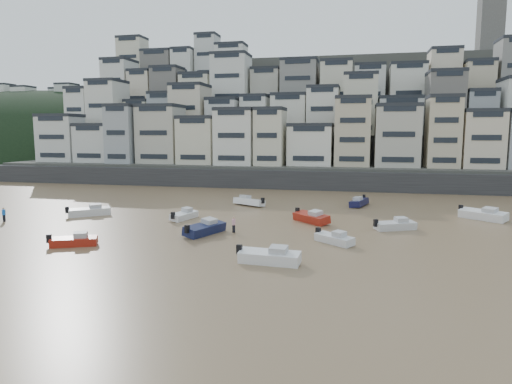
% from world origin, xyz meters
% --- Properties ---
extents(sea_strip, '(340.00, 340.00, 0.00)m').
position_xyz_m(sea_strip, '(-110.00, 145.00, 0.01)').
color(sea_strip, '#4B5C6B').
rests_on(sea_strip, ground).
extents(harbor_wall, '(140.00, 3.00, 3.50)m').
position_xyz_m(harbor_wall, '(10.00, 65.00, 1.75)').
color(harbor_wall, '#38383A').
rests_on(harbor_wall, ground).
extents(hillside, '(141.04, 66.00, 50.00)m').
position_xyz_m(hillside, '(14.73, 104.84, 13.01)').
color(hillside, '#4C4C47').
rests_on(hillside, ground).
extents(headland, '(216.00, 135.00, 53.33)m').
position_xyz_m(headland, '(-95.00, 135.00, 0.02)').
color(headland, black).
rests_on(headland, ground).
extents(boat_a, '(5.68, 2.23, 1.52)m').
position_xyz_m(boat_a, '(14.07, 15.83, 0.76)').
color(boat_a, white).
rests_on(boat_a, ground).
extents(boat_b, '(4.50, 4.05, 1.25)m').
position_xyz_m(boat_b, '(18.91, 23.93, 0.62)').
color(boat_b, silver).
rests_on(boat_b, ground).
extents(boat_c, '(3.84, 6.07, 1.58)m').
position_xyz_m(boat_c, '(5.30, 24.98, 0.79)').
color(boat_c, '#141B40').
rests_on(boat_c, ground).
extents(boat_d, '(5.23, 3.61, 1.36)m').
position_xyz_m(boat_d, '(25.18, 31.72, 0.68)').
color(boat_d, silver).
rests_on(boat_d, ground).
extents(boat_e, '(5.31, 5.21, 1.53)m').
position_xyz_m(boat_e, '(15.66, 33.77, 0.76)').
color(boat_e, maroon).
rests_on(boat_e, ground).
extents(boat_f, '(2.67, 4.98, 1.29)m').
position_xyz_m(boat_f, '(0.08, 32.29, 0.65)').
color(boat_f, white).
rests_on(boat_f, ground).
extents(boat_g, '(5.91, 5.33, 1.64)m').
position_xyz_m(boat_g, '(36.16, 40.16, 0.82)').
color(boat_g, white).
rests_on(boat_g, ground).
extents(boat_h, '(5.65, 4.07, 1.48)m').
position_xyz_m(boat_h, '(5.46, 44.39, 0.74)').
color(boat_h, white).
rests_on(boat_h, ground).
extents(boat_i, '(3.19, 5.62, 1.46)m').
position_xyz_m(boat_i, '(21.25, 47.52, 0.73)').
color(boat_i, '#121339').
rests_on(boat_i, ground).
extents(boat_j, '(4.85, 3.30, 1.27)m').
position_xyz_m(boat_j, '(-5.20, 17.49, 0.63)').
color(boat_j, '#9E2013').
rests_on(boat_j, ground).
extents(boat_k, '(5.53, 4.99, 1.54)m').
position_xyz_m(boat_k, '(-12.82, 31.95, 0.77)').
color(boat_k, silver).
rests_on(boat_k, ground).
extents(person_blue, '(0.44, 0.44, 1.74)m').
position_xyz_m(person_blue, '(-20.58, 26.11, 0.87)').
color(person_blue, blue).
rests_on(person_blue, ground).
extents(person_pink, '(0.44, 0.44, 1.74)m').
position_xyz_m(person_pink, '(8.07, 26.49, 0.87)').
color(person_pink, '#DF9DAE').
rests_on(person_pink, ground).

